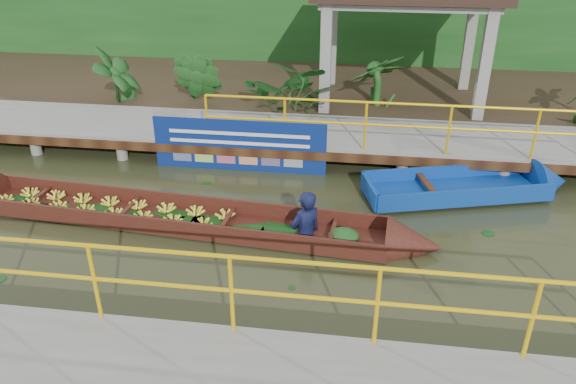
# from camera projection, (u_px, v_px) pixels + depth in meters

# --- Properties ---
(ground) EXTENTS (80.00, 80.00, 0.00)m
(ground) POSITION_uv_depth(u_px,v_px,m) (229.00, 233.00, 9.53)
(ground) COLOR #292E17
(ground) RESTS_ON ground
(land_strip) EXTENTS (30.00, 8.00, 0.45)m
(land_strip) POSITION_uv_depth(u_px,v_px,m) (288.00, 89.00, 16.00)
(land_strip) COLOR #2F2417
(land_strip) RESTS_ON ground
(far_dock) EXTENTS (16.00, 2.06, 1.66)m
(far_dock) POSITION_uv_depth(u_px,v_px,m) (264.00, 133.00, 12.31)
(far_dock) COLOR gray
(far_dock) RESTS_ON ground
(pavilion) EXTENTS (4.40, 3.00, 3.00)m
(pavilion) POSITION_uv_depth(u_px,v_px,m) (406.00, 4.00, 13.39)
(pavilion) COLOR gray
(pavilion) RESTS_ON ground
(foliage_backdrop) EXTENTS (30.00, 0.80, 4.00)m
(foliage_backdrop) POSITION_uv_depth(u_px,v_px,m) (299.00, 9.00, 17.38)
(foliage_backdrop) COLOR #154416
(foliage_backdrop) RESTS_ON ground
(vendor_boat) EXTENTS (9.06, 1.63, 1.99)m
(vendor_boat) POSITION_uv_depth(u_px,v_px,m) (192.00, 214.00, 9.66)
(vendor_boat) COLOR #34130E
(vendor_boat) RESTS_ON ground
(moored_blue_boat) EXTENTS (4.08, 2.05, 0.94)m
(moored_blue_boat) POSITION_uv_depth(u_px,v_px,m) (503.00, 186.00, 10.73)
(moored_blue_boat) COLOR #0D3A96
(moored_blue_boat) RESTS_ON ground
(blue_banner) EXTENTS (3.58, 0.04, 1.12)m
(blue_banner) POSITION_uv_depth(u_px,v_px,m) (239.00, 146.00, 11.48)
(blue_banner) COLOR navy
(blue_banner) RESTS_ON ground
(tropical_plants) EXTENTS (14.21, 1.21, 1.52)m
(tropical_plants) POSITION_uv_depth(u_px,v_px,m) (370.00, 80.00, 13.35)
(tropical_plants) COLOR #154416
(tropical_plants) RESTS_ON ground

